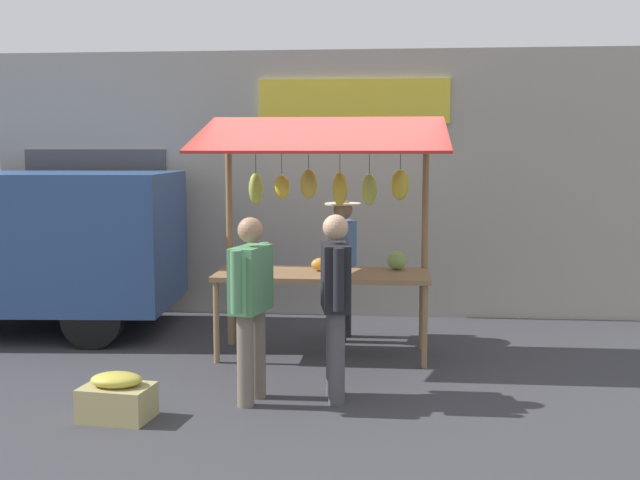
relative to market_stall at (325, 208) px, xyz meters
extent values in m
plane|color=#38383D|center=(0.02, 0.06, -1.55)|extent=(40.00, 40.00, 0.00)
cube|color=#9E998E|center=(0.02, -2.14, 0.15)|extent=(9.00, 0.25, 3.40)
cube|color=yellow|center=(-0.19, -2.00, 1.20)|extent=(2.40, 0.06, 0.56)
cube|color=#47474C|center=(3.21, -2.01, -0.45)|extent=(1.90, 0.04, 2.10)
cube|color=olive|center=(0.02, 0.06, -0.69)|extent=(2.20, 0.90, 0.05)
cylinder|color=olive|center=(1.06, 0.45, -1.13)|extent=(0.06, 0.06, 0.83)
cylinder|color=olive|center=(-1.02, 0.45, -1.13)|extent=(0.06, 0.06, 0.83)
cylinder|color=olive|center=(1.06, -0.33, -1.13)|extent=(0.06, 0.06, 0.83)
cylinder|color=olive|center=(-1.02, -0.33, -1.13)|extent=(0.06, 0.06, 0.83)
cylinder|color=olive|center=(1.08, -0.34, -0.37)|extent=(0.07, 0.07, 2.35)
cylinder|color=olive|center=(-1.04, -0.34, -0.37)|extent=(0.07, 0.07, 2.35)
cylinder|color=olive|center=(0.02, -0.34, 0.60)|extent=(2.12, 0.06, 0.06)
cube|color=#B72D28|center=(0.02, 0.21, 0.75)|extent=(2.50, 1.46, 0.39)
cylinder|color=brown|center=(-0.77, -0.31, 0.50)|extent=(0.01, 0.01, 0.21)
ellipsoid|color=yellow|center=(-0.77, -0.31, 0.22)|extent=(0.27, 0.28, 0.33)
cylinder|color=brown|center=(-0.44, -0.34, 0.47)|extent=(0.01, 0.01, 0.26)
ellipsoid|color=#B2CC4C|center=(-0.44, -0.34, 0.17)|extent=(0.17, 0.13, 0.34)
cylinder|color=brown|center=(-0.13, -0.30, 0.48)|extent=(0.01, 0.01, 0.24)
ellipsoid|color=yellow|center=(-0.13, -0.30, 0.18)|extent=(0.21, 0.20, 0.36)
cylinder|color=brown|center=(0.21, -0.34, 0.50)|extent=(0.01, 0.01, 0.21)
ellipsoid|color=gold|center=(0.21, -0.34, 0.23)|extent=(0.24, 0.22, 0.32)
cylinder|color=brown|center=(0.50, -0.34, 0.47)|extent=(0.01, 0.01, 0.27)
ellipsoid|color=yellow|center=(0.50, -0.34, 0.20)|extent=(0.23, 0.22, 0.26)
cylinder|color=brown|center=(0.78, -0.33, 0.48)|extent=(0.01, 0.01, 0.25)
ellipsoid|color=#B2CC4C|center=(0.78, -0.33, 0.18)|extent=(0.20, 0.22, 0.35)
ellipsoid|color=gold|center=(0.95, -0.10, -0.62)|extent=(0.19, 0.13, 0.10)
ellipsoid|color=orange|center=(0.04, -0.02, -0.60)|extent=(0.22, 0.15, 0.14)
sphere|color=#729E4C|center=(-0.74, -0.19, -0.57)|extent=(0.20, 0.20, 0.20)
cylinder|color=#232328|center=(-0.16, -0.82, -1.16)|extent=(0.14, 0.14, 0.78)
cylinder|color=#232328|center=(-0.12, -0.57, -1.16)|extent=(0.14, 0.14, 0.78)
cube|color=#476B9E|center=(-0.14, -0.69, -0.49)|extent=(0.29, 0.50, 0.56)
cylinder|color=#476B9E|center=(-0.19, -0.99, -0.46)|extent=(0.09, 0.09, 0.51)
cylinder|color=#476B9E|center=(-0.09, -0.40, -0.46)|extent=(0.09, 0.09, 0.51)
sphere|color=#8C664C|center=(-0.14, -0.69, -0.07)|extent=(0.22, 0.22, 0.22)
cylinder|color=beige|center=(-0.14, -0.69, -0.01)|extent=(0.41, 0.41, 0.02)
cylinder|color=#726656|center=(0.51, 1.79, -1.16)|extent=(0.14, 0.14, 0.78)
cylinder|color=#726656|center=(0.45, 1.53, -1.16)|extent=(0.14, 0.14, 0.78)
cube|color=#518C5B|center=(0.48, 1.66, -0.49)|extent=(0.32, 0.51, 0.55)
cylinder|color=#518C5B|center=(0.55, 1.95, -0.47)|extent=(0.09, 0.09, 0.51)
cylinder|color=#518C5B|center=(0.41, 1.37, -0.47)|extent=(0.09, 0.09, 0.51)
sphere|color=#A87A5B|center=(0.48, 1.66, -0.07)|extent=(0.22, 0.22, 0.22)
cylinder|color=#4C4C51|center=(-0.24, 1.67, -1.15)|extent=(0.14, 0.14, 0.79)
cylinder|color=#4C4C51|center=(-0.20, 1.41, -1.15)|extent=(0.14, 0.14, 0.79)
cube|color=black|center=(-0.22, 1.54, -0.48)|extent=(0.29, 0.51, 0.56)
cylinder|color=black|center=(-0.27, 1.83, -0.45)|extent=(0.09, 0.09, 0.52)
cylinder|color=black|center=(-0.17, 1.24, -0.45)|extent=(0.09, 0.09, 0.52)
sphere|color=tan|center=(-0.22, 1.54, -0.06)|extent=(0.22, 0.22, 0.22)
cylinder|color=black|center=(2.53, -0.01, -1.22)|extent=(0.67, 0.23, 0.66)
cylinder|color=black|center=(2.65, -1.67, -1.22)|extent=(0.67, 0.23, 0.66)
cube|color=tan|center=(1.47, 2.20, -1.41)|extent=(0.59, 0.45, 0.27)
ellipsoid|color=gold|center=(1.47, 2.20, -1.23)|extent=(0.41, 0.29, 0.12)
camera|label=1|loc=(-0.72, 8.21, 0.58)|focal=44.94mm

